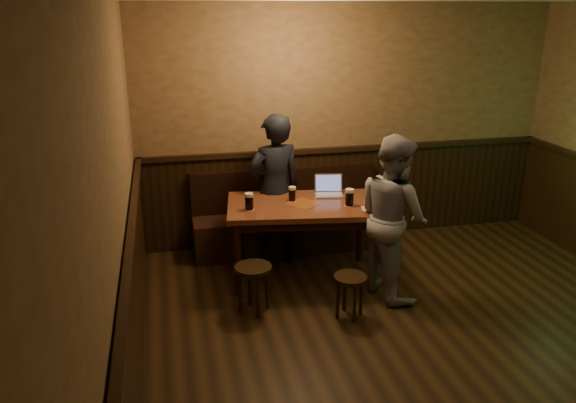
{
  "coord_description": "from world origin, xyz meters",
  "views": [
    {
      "loc": [
        -2.17,
        -3.29,
        2.74
      ],
      "look_at": [
        -0.99,
        1.89,
        0.9
      ],
      "focal_mm": 35.0,
      "sensor_mm": 36.0,
      "label": 1
    }
  ],
  "objects_px": {
    "bench": "(287,224)",
    "pint_right": "(350,197)",
    "pint_mid": "(292,194)",
    "stool_right": "(350,284)",
    "person_suit": "(275,190)",
    "stool_left": "(253,275)",
    "pub_table": "(303,213)",
    "pint_left": "(249,202)",
    "person_grey": "(393,216)",
    "laptop": "(329,190)"
  },
  "relations": [
    {
      "from": "pub_table",
      "to": "person_grey",
      "type": "distance_m",
      "value": 0.93
    },
    {
      "from": "pint_mid",
      "to": "stool_left",
      "type": "bearing_deg",
      "value": -126.95
    },
    {
      "from": "pint_left",
      "to": "pub_table",
      "type": "bearing_deg",
      "value": 6.79
    },
    {
      "from": "stool_left",
      "to": "pint_mid",
      "type": "relative_size",
      "value": 3.01
    },
    {
      "from": "pint_mid",
      "to": "stool_right",
      "type": "bearing_deg",
      "value": -72.82
    },
    {
      "from": "pint_mid",
      "to": "person_grey",
      "type": "relative_size",
      "value": 0.1
    },
    {
      "from": "stool_right",
      "to": "person_suit",
      "type": "bearing_deg",
      "value": 107.66
    },
    {
      "from": "pint_mid",
      "to": "pint_left",
      "type": "bearing_deg",
      "value": -160.4
    },
    {
      "from": "stool_left",
      "to": "person_suit",
      "type": "relative_size",
      "value": 0.28
    },
    {
      "from": "laptop",
      "to": "stool_left",
      "type": "bearing_deg",
      "value": -128.56
    },
    {
      "from": "pint_mid",
      "to": "pint_right",
      "type": "bearing_deg",
      "value": -27.28
    },
    {
      "from": "pint_left",
      "to": "person_grey",
      "type": "height_order",
      "value": "person_grey"
    },
    {
      "from": "laptop",
      "to": "pint_left",
      "type": "bearing_deg",
      "value": -151.56
    },
    {
      "from": "bench",
      "to": "pint_right",
      "type": "relative_size",
      "value": 12.21
    },
    {
      "from": "bench",
      "to": "pint_right",
      "type": "distance_m",
      "value": 1.19
    },
    {
      "from": "stool_left",
      "to": "stool_right",
      "type": "relative_size",
      "value": 1.13
    },
    {
      "from": "stool_right",
      "to": "pub_table",
      "type": "bearing_deg",
      "value": 103.65
    },
    {
      "from": "pub_table",
      "to": "stool_left",
      "type": "bearing_deg",
      "value": -127.38
    },
    {
      "from": "bench",
      "to": "pint_mid",
      "type": "bearing_deg",
      "value": -97.98
    },
    {
      "from": "pint_left",
      "to": "laptop",
      "type": "distance_m",
      "value": 0.96
    },
    {
      "from": "stool_right",
      "to": "pint_left",
      "type": "height_order",
      "value": "pint_left"
    },
    {
      "from": "bench",
      "to": "person_suit",
      "type": "bearing_deg",
      "value": -123.65
    },
    {
      "from": "pint_right",
      "to": "laptop",
      "type": "bearing_deg",
      "value": 103.99
    },
    {
      "from": "pint_right",
      "to": "laptop",
      "type": "relative_size",
      "value": 0.54
    },
    {
      "from": "bench",
      "to": "pub_table",
      "type": "height_order",
      "value": "bench"
    },
    {
      "from": "pint_mid",
      "to": "person_suit",
      "type": "relative_size",
      "value": 0.09
    },
    {
      "from": "pint_right",
      "to": "person_grey",
      "type": "bearing_deg",
      "value": -47.15
    },
    {
      "from": "stool_right",
      "to": "person_grey",
      "type": "distance_m",
      "value": 0.82
    },
    {
      "from": "person_grey",
      "to": "laptop",
      "type": "bearing_deg",
      "value": 17.28
    },
    {
      "from": "stool_left",
      "to": "laptop",
      "type": "relative_size",
      "value": 1.4
    },
    {
      "from": "pub_table",
      "to": "stool_right",
      "type": "bearing_deg",
      "value": -67.93
    },
    {
      "from": "pub_table",
      "to": "person_suit",
      "type": "xyz_separation_m",
      "value": [
        -0.21,
        0.44,
        0.13
      ]
    },
    {
      "from": "laptop",
      "to": "stool_right",
      "type": "bearing_deg",
      "value": -85.47
    },
    {
      "from": "bench",
      "to": "person_suit",
      "type": "relative_size",
      "value": 1.3
    },
    {
      "from": "stool_right",
      "to": "laptop",
      "type": "height_order",
      "value": "laptop"
    },
    {
      "from": "bench",
      "to": "stool_right",
      "type": "height_order",
      "value": "bench"
    },
    {
      "from": "bench",
      "to": "pub_table",
      "type": "distance_m",
      "value": 0.86
    },
    {
      "from": "stool_right",
      "to": "stool_left",
      "type": "bearing_deg",
      "value": 161.08
    },
    {
      "from": "stool_right",
      "to": "pint_right",
      "type": "xyz_separation_m",
      "value": [
        0.22,
        0.73,
        0.59
      ]
    },
    {
      "from": "person_suit",
      "to": "pub_table",
      "type": "bearing_deg",
      "value": 103.34
    },
    {
      "from": "stool_left",
      "to": "stool_right",
      "type": "xyz_separation_m",
      "value": [
        0.85,
        -0.29,
        -0.04
      ]
    },
    {
      "from": "pub_table",
      "to": "stool_left",
      "type": "relative_size",
      "value": 3.53
    },
    {
      "from": "laptop",
      "to": "person_suit",
      "type": "distance_m",
      "value": 0.59
    },
    {
      "from": "person_suit",
      "to": "laptop",
      "type": "bearing_deg",
      "value": 146.37
    },
    {
      "from": "pub_table",
      "to": "pint_left",
      "type": "distance_m",
      "value": 0.61
    },
    {
      "from": "pint_right",
      "to": "laptop",
      "type": "height_order",
      "value": "laptop"
    },
    {
      "from": "person_suit",
      "to": "pint_left",
      "type": "bearing_deg",
      "value": 42.75
    },
    {
      "from": "bench",
      "to": "stool_right",
      "type": "relative_size",
      "value": 5.29
    },
    {
      "from": "bench",
      "to": "pint_mid",
      "type": "xyz_separation_m",
      "value": [
        -0.09,
        -0.65,
        0.59
      ]
    },
    {
      "from": "stool_left",
      "to": "stool_right",
      "type": "distance_m",
      "value": 0.9
    }
  ]
}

